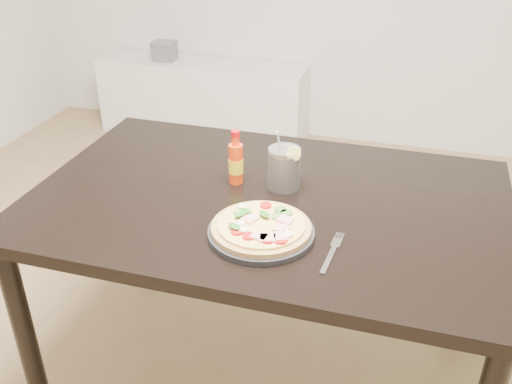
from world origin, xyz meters
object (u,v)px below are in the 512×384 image
(fork, at_px, (333,251))
(media_console, at_px, (203,99))
(hot_sauce_bottle, at_px, (236,163))
(pizza, at_px, (261,226))
(dining_table, at_px, (267,220))
(plate, at_px, (261,233))
(cola_cup, at_px, (284,169))

(fork, height_order, media_console, fork)
(hot_sauce_bottle, relative_size, media_console, 0.12)
(pizza, bearing_deg, media_console, 115.35)
(dining_table, relative_size, pizza, 5.30)
(media_console, bearing_deg, hot_sauce_bottle, -65.41)
(dining_table, bearing_deg, pizza, -79.17)
(plate, bearing_deg, hot_sauce_bottle, 120.73)
(hot_sauce_bottle, distance_m, media_console, 2.23)
(dining_table, distance_m, pizza, 0.24)
(dining_table, xyz_separation_m, plate, (0.04, -0.20, 0.09))
(dining_table, distance_m, fork, 0.34)
(hot_sauce_bottle, relative_size, fork, 0.91)
(dining_table, bearing_deg, media_console, 116.67)
(pizza, relative_size, hot_sauce_bottle, 1.54)
(pizza, height_order, media_console, pizza)
(dining_table, relative_size, fork, 7.42)
(plate, relative_size, hot_sauce_bottle, 1.65)
(hot_sauce_bottle, height_order, media_console, hot_sauce_bottle)
(hot_sauce_bottle, bearing_deg, dining_table, -26.86)
(pizza, bearing_deg, plate, 95.89)
(cola_cup, bearing_deg, plate, -88.29)
(pizza, distance_m, fork, 0.20)
(pizza, xyz_separation_m, media_console, (-1.05, 2.23, -0.53))
(fork, bearing_deg, cola_cup, 128.61)
(pizza, xyz_separation_m, fork, (0.19, -0.02, -0.02))
(cola_cup, distance_m, media_console, 2.28)
(plate, xyz_separation_m, media_console, (-1.05, 2.23, -0.51))
(dining_table, xyz_separation_m, media_console, (-1.02, 2.02, -0.42))
(hot_sauce_bottle, xyz_separation_m, cola_cup, (0.15, 0.01, -0.01))
(plate, bearing_deg, media_console, 115.35)
(dining_table, distance_m, plate, 0.23)
(media_console, bearing_deg, fork, -60.94)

